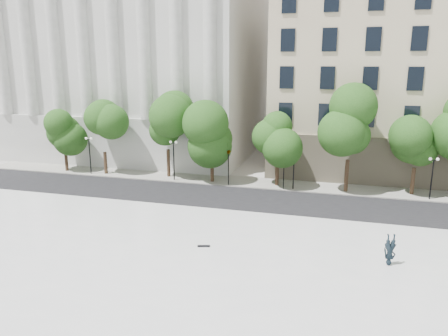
{
  "coord_description": "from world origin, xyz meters",
  "views": [
    {
      "loc": [
        9.8,
        -18.8,
        12.29
      ],
      "look_at": [
        1.86,
        10.0,
        4.97
      ],
      "focal_mm": 35.0,
      "sensor_mm": 36.0,
      "label": 1
    }
  ],
  "objects": [
    {
      "name": "skateboard",
      "position": [
        1.45,
        6.47,
        0.49
      ],
      "size": [
        0.85,
        0.43,
        0.08
      ],
      "primitive_type": "cube",
      "rotation": [
        0.0,
        0.0,
        0.28
      ],
      "color": "black",
      "rests_on": "plaza"
    },
    {
      "name": "plaza",
      "position": [
        0.0,
        3.0,
        0.23
      ],
      "size": [
        44.0,
        22.0,
        0.45
      ],
      "primitive_type": "cube",
      "color": "white",
      "rests_on": "ground"
    },
    {
      "name": "street",
      "position": [
        0.0,
        18.0,
        0.01
      ],
      "size": [
        60.0,
        8.0,
        0.02
      ],
      "primitive_type": "cube",
      "color": "black",
      "rests_on": "ground"
    },
    {
      "name": "ground",
      "position": [
        0.0,
        0.0,
        0.0
      ],
      "size": [
        160.0,
        160.0,
        0.0
      ],
      "primitive_type": "plane",
      "color": "beige",
      "rests_on": "ground"
    },
    {
      "name": "traffic_light_east",
      "position": [
        4.5,
        22.3,
        3.7
      ],
      "size": [
        1.07,
        1.74,
        4.2
      ],
      "color": "black",
      "rests_on": "ground"
    },
    {
      "name": "street_trees",
      "position": [
        1.33,
        23.39,
        5.3
      ],
      "size": [
        44.39,
        4.89,
        8.12
      ],
      "color": "#382619",
      "rests_on": "ground"
    },
    {
      "name": "lamp_posts",
      "position": [
        -0.44,
        22.6,
        2.86
      ],
      "size": [
        35.6,
        0.28,
        4.3
      ],
      "color": "black",
      "rests_on": "ground"
    },
    {
      "name": "far_sidewalk",
      "position": [
        0.0,
        24.0,
        0.06
      ],
      "size": [
        60.0,
        4.0,
        0.12
      ],
      "primitive_type": "cube",
      "color": "#AAA79D",
      "rests_on": "ground"
    },
    {
      "name": "person_lying",
      "position": [
        12.94,
        6.92,
        0.71
      ],
      "size": [
        0.98,
        2.03,
        0.53
      ],
      "primitive_type": "imported",
      "rotation": [
        -1.54,
        0.0,
        0.15
      ],
      "color": "black",
      "rests_on": "plaza"
    },
    {
      "name": "traffic_light_west",
      "position": [
        -1.07,
        22.3,
        3.78
      ],
      "size": [
        0.46,
        1.95,
        4.28
      ],
      "color": "black",
      "rests_on": "ground"
    },
    {
      "name": "building_east",
      "position": [
        20.0,
        38.91,
        11.14
      ],
      "size": [
        36.0,
        26.15,
        23.0
      ],
      "color": "beige",
      "rests_on": "ground"
    },
    {
      "name": "building_west",
      "position": [
        -17.0,
        38.57,
        12.89
      ],
      "size": [
        31.5,
        27.65,
        25.6
      ],
      "color": "silver",
      "rests_on": "ground"
    }
  ]
}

